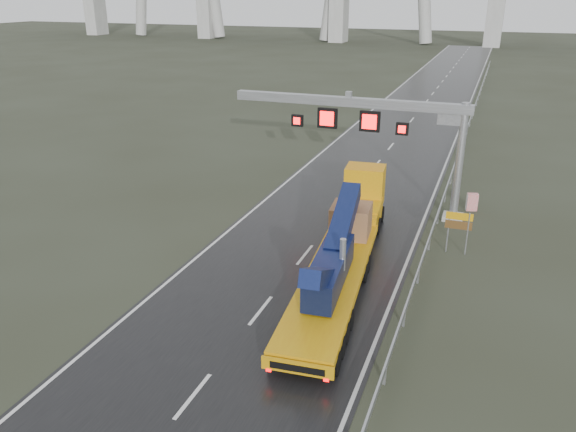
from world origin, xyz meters
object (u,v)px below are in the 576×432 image
at_px(heavy_haul_truck, 347,235).
at_px(striped_barrier, 472,202).
at_px(sign_gantry, 381,124).
at_px(exit_sign_pair, 459,225).

xyz_separation_m(heavy_haul_truck, striped_barrier, (5.59, 10.07, -1.02)).
xyz_separation_m(sign_gantry, heavy_haul_truck, (0.17, -8.06, -4.03)).
bearing_deg(heavy_haul_truck, sign_gantry, 85.91).
relative_size(sign_gantry, striped_barrier, 13.12).
xyz_separation_m(exit_sign_pair, striped_barrier, (0.37, 6.90, -1.09)).
bearing_deg(striped_barrier, exit_sign_pair, -109.50).
relative_size(sign_gantry, heavy_haul_truck, 0.85).
relative_size(heavy_haul_truck, striped_barrier, 15.45).
height_order(sign_gantry, heavy_haul_truck, sign_gantry).
bearing_deg(sign_gantry, striped_barrier, 19.20).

